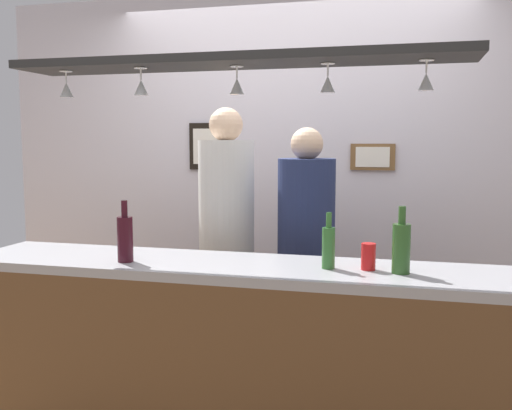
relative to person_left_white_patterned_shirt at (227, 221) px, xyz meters
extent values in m
cube|color=silver|center=(0.26, 0.71, 0.24)|extent=(4.40, 0.06, 2.60)
cube|color=#99999E|center=(0.26, -0.74, -0.12)|extent=(2.70, 0.55, 0.04)
cube|color=brown|center=(0.26, -0.99, -0.60)|extent=(2.65, 0.04, 0.92)
cube|color=black|center=(0.26, -0.69, 0.86)|extent=(2.20, 0.36, 0.04)
cylinder|color=silver|center=(-0.62, -0.72, 0.84)|extent=(0.06, 0.06, 0.00)
cylinder|color=silver|center=(-0.62, -0.72, 0.81)|extent=(0.01, 0.01, 0.06)
cone|color=silver|center=(-0.62, -0.72, 0.75)|extent=(0.07, 0.07, 0.08)
cylinder|color=silver|center=(-0.20, -0.74, 0.84)|extent=(0.06, 0.06, 0.00)
cylinder|color=silver|center=(-0.20, -0.74, 0.81)|extent=(0.01, 0.01, 0.06)
cone|color=silver|center=(-0.20, -0.74, 0.75)|extent=(0.07, 0.07, 0.08)
cylinder|color=silver|center=(0.27, -0.68, 0.84)|extent=(0.06, 0.06, 0.00)
cylinder|color=silver|center=(0.27, -0.68, 0.81)|extent=(0.01, 0.01, 0.06)
cone|color=silver|center=(0.27, -0.68, 0.75)|extent=(0.07, 0.07, 0.08)
cylinder|color=silver|center=(0.70, -0.67, 0.84)|extent=(0.06, 0.06, 0.00)
cylinder|color=silver|center=(0.70, -0.67, 0.81)|extent=(0.01, 0.01, 0.06)
cone|color=silver|center=(0.70, -0.67, 0.75)|extent=(0.07, 0.07, 0.08)
cylinder|color=silver|center=(1.13, -0.68, 0.84)|extent=(0.06, 0.06, 0.00)
cylinder|color=silver|center=(1.13, -0.68, 0.81)|extent=(0.01, 0.01, 0.06)
cone|color=silver|center=(1.13, -0.68, 0.75)|extent=(0.07, 0.07, 0.08)
cube|color=#2D334C|center=(0.00, 0.00, -0.64)|extent=(0.17, 0.18, 0.83)
cylinder|color=white|center=(0.00, 0.00, 0.13)|extent=(0.34, 0.34, 0.72)
sphere|color=beige|center=(0.00, 0.00, 0.59)|extent=(0.21, 0.21, 0.21)
cube|color=#2D334C|center=(0.50, 0.00, -0.67)|extent=(0.17, 0.18, 0.77)
cylinder|color=navy|center=(0.50, 0.00, 0.05)|extent=(0.34, 0.34, 0.67)
sphere|color=beige|center=(0.50, 0.00, 0.47)|extent=(0.19, 0.19, 0.19)
cylinder|color=#336B2D|center=(0.72, -0.74, 0.00)|extent=(0.06, 0.06, 0.19)
cylinder|color=#336B2D|center=(0.72, -0.74, 0.13)|extent=(0.03, 0.03, 0.07)
cylinder|color=#380F19|center=(-0.25, -0.84, 0.02)|extent=(0.08, 0.08, 0.22)
cylinder|color=#380F19|center=(-0.25, -0.84, 0.17)|extent=(0.03, 0.03, 0.08)
cylinder|color=#2D5623|center=(1.05, -0.76, 0.02)|extent=(0.08, 0.08, 0.22)
cylinder|color=#2D5623|center=(1.05, -0.76, 0.17)|extent=(0.03, 0.03, 0.08)
cylinder|color=red|center=(0.90, -0.72, -0.03)|extent=(0.07, 0.07, 0.12)
cube|color=black|center=(-0.36, 0.67, 0.45)|extent=(0.26, 0.02, 0.34)
cube|color=white|center=(-0.36, 0.66, 0.45)|extent=(0.20, 0.01, 0.26)
cube|color=brown|center=(0.84, 0.67, 0.38)|extent=(0.30, 0.02, 0.18)
cube|color=white|center=(0.84, 0.66, 0.38)|extent=(0.23, 0.01, 0.14)
camera|label=1|loc=(1.06, -3.34, 0.49)|focal=40.40mm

